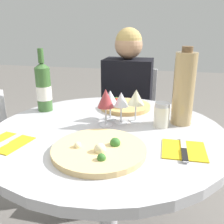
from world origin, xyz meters
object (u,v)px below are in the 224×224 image
at_px(dining_table, 108,155).
at_px(pizza_large, 99,150).
at_px(chair_behind_diner, 128,128).
at_px(seated_diner, 125,122).
at_px(wine_bottle, 44,87).
at_px(tall_carafe, 184,89).

distance_m(dining_table, pizza_large, 0.25).
distance_m(chair_behind_diner, seated_diner, 0.18).
distance_m(dining_table, wine_bottle, 0.48).
xyz_separation_m(seated_diner, pizza_large, (0.06, -0.88, 0.24)).
bearing_deg(seated_diner, dining_table, 93.38).
xyz_separation_m(pizza_large, tall_carafe, (0.28, 0.35, 0.15)).
relative_size(wine_bottle, tall_carafe, 0.93).
bearing_deg(tall_carafe, pizza_large, -128.97).
distance_m(dining_table, seated_diner, 0.68).
relative_size(chair_behind_diner, pizza_large, 2.63).
distance_m(chair_behind_diner, pizza_large, 1.08).
height_order(pizza_large, tall_carafe, tall_carafe).
xyz_separation_m(chair_behind_diner, seated_diner, (-0.00, -0.14, 0.11)).
height_order(dining_table, pizza_large, pizza_large).
xyz_separation_m(chair_behind_diner, tall_carafe, (0.34, -0.67, 0.49)).
bearing_deg(tall_carafe, seated_diner, 122.75).
height_order(dining_table, wine_bottle, wine_bottle).
distance_m(seated_diner, tall_carafe, 0.74).
distance_m(wine_bottle, tall_carafe, 0.68).
bearing_deg(seated_diner, pizza_large, 93.96).
bearing_deg(dining_table, pizza_large, -84.23).
distance_m(chair_behind_diner, tall_carafe, 0.90).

